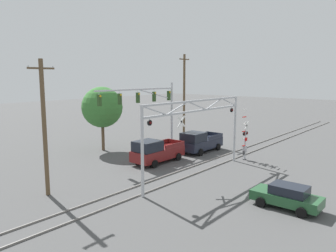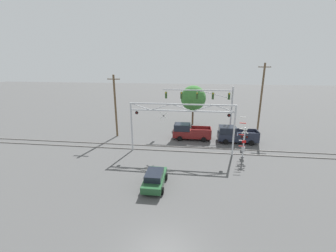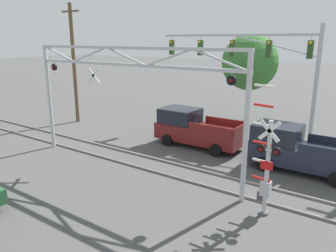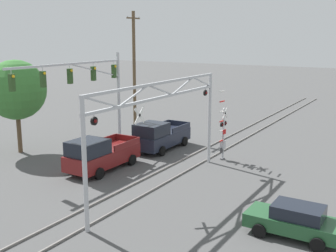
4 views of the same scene
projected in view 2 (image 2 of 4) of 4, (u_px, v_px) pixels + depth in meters
The scene contains 11 objects.
rail_track_near at pixel (181, 151), 27.61m from camera, with size 80.00×0.08×0.10m, color gray.
rail_track_far at pixel (182, 147), 28.97m from camera, with size 80.00×0.08×0.10m, color gray.
crossing_gantry at pixel (181, 118), 26.13m from camera, with size 12.32×0.26×6.03m.
crossing_signal_mast at pixel (243, 143), 25.47m from camera, with size 1.12×0.35×4.85m.
traffic_signal_span at pixel (211, 100), 33.28m from camera, with size 10.42×0.39×7.18m.
pickup_truck_lead at pixel (190, 132), 31.84m from camera, with size 5.32×2.35×2.19m.
pickup_truck_following at pixel (235, 135), 30.58m from camera, with size 5.33×2.35×2.19m.
sedan_waiting at pixel (155, 179), 19.88m from camera, with size 1.95×4.00×1.43m.
utility_pole_left at pixel (115, 105), 32.12m from camera, with size 1.80×0.28×8.92m.
utility_pole_right at pixel (261, 98), 33.93m from camera, with size 1.80×0.28×10.48m.
background_tree_beyond_span at pixel (193, 98), 38.25m from camera, with size 4.29×4.29×6.77m.
Camera 2 is at (1.62, -10.22, 10.77)m, focal length 24.00 mm.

